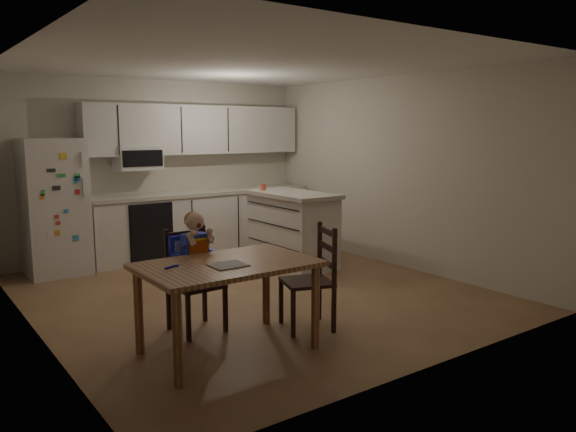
{
  "coord_description": "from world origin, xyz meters",
  "views": [
    {
      "loc": [
        -3.24,
        -5.17,
        1.8
      ],
      "look_at": [
        -0.02,
        -0.72,
        0.96
      ],
      "focal_mm": 35.0,
      "sensor_mm": 36.0,
      "label": 1
    }
  ],
  "objects_px": {
    "refrigerator": "(54,207)",
    "chair_side": "(317,270)",
    "red_cup": "(263,187)",
    "chair_booster": "(193,259)",
    "kitchen_island": "(292,228)",
    "dining_table": "(228,275)"
  },
  "relations": [
    {
      "from": "red_cup",
      "to": "refrigerator",
      "type": "bearing_deg",
      "value": 159.1
    },
    {
      "from": "red_cup",
      "to": "chair_side",
      "type": "height_order",
      "value": "red_cup"
    },
    {
      "from": "dining_table",
      "to": "kitchen_island",
      "type": "bearing_deg",
      "value": 43.81
    },
    {
      "from": "dining_table",
      "to": "chair_booster",
      "type": "height_order",
      "value": "chair_booster"
    },
    {
      "from": "red_cup",
      "to": "dining_table",
      "type": "distance_m",
      "value": 3.24
    },
    {
      "from": "chair_booster",
      "to": "chair_side",
      "type": "height_order",
      "value": "chair_booster"
    },
    {
      "from": "chair_side",
      "to": "red_cup",
      "type": "bearing_deg",
      "value": 175.85
    },
    {
      "from": "refrigerator",
      "to": "dining_table",
      "type": "xyz_separation_m",
      "value": [
        0.49,
        -3.47,
        -0.2
      ]
    },
    {
      "from": "refrigerator",
      "to": "chair_side",
      "type": "relative_size",
      "value": 1.79
    },
    {
      "from": "dining_table",
      "to": "chair_booster",
      "type": "distance_m",
      "value": 0.62
    },
    {
      "from": "chair_booster",
      "to": "chair_side",
      "type": "relative_size",
      "value": 1.15
    },
    {
      "from": "kitchen_island",
      "to": "chair_side",
      "type": "height_order",
      "value": "kitchen_island"
    },
    {
      "from": "red_cup",
      "to": "chair_booster",
      "type": "relative_size",
      "value": 0.08
    },
    {
      "from": "chair_side",
      "to": "dining_table",
      "type": "bearing_deg",
      "value": -69.87
    },
    {
      "from": "red_cup",
      "to": "chair_side",
      "type": "relative_size",
      "value": 0.09
    },
    {
      "from": "kitchen_island",
      "to": "dining_table",
      "type": "relative_size",
      "value": 0.96
    },
    {
      "from": "refrigerator",
      "to": "chair_side",
      "type": "distance_m",
      "value": 3.75
    },
    {
      "from": "refrigerator",
      "to": "dining_table",
      "type": "distance_m",
      "value": 3.51
    },
    {
      "from": "refrigerator",
      "to": "chair_side",
      "type": "xyz_separation_m",
      "value": [
        1.43,
        -3.45,
        -0.31
      ]
    },
    {
      "from": "dining_table",
      "to": "chair_booster",
      "type": "bearing_deg",
      "value": 90.16
    },
    {
      "from": "red_cup",
      "to": "chair_booster",
      "type": "height_order",
      "value": "chair_booster"
    },
    {
      "from": "refrigerator",
      "to": "kitchen_island",
      "type": "distance_m",
      "value": 3.03
    }
  ]
}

